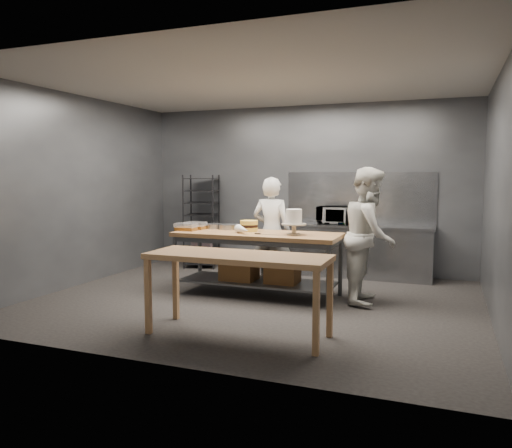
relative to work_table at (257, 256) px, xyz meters
The scene contains 16 objects.
ground 0.66m from the work_table, 73.28° to the right, with size 6.00×6.00×0.00m, color black.
back_wall 2.38m from the work_table, 87.52° to the left, with size 6.00×0.04×3.00m, color #4C4F54.
work_table is the anchor object (origin of this frame).
near_counter 1.85m from the work_table, 75.67° to the right, with size 2.00×0.70×0.90m.
back_counter 2.17m from the work_table, 59.59° to the left, with size 2.60×0.60×0.90m.
splashback_panel 2.55m from the work_table, 63.18° to the left, with size 2.60×0.02×0.90m, color slate.
speed_rack 2.56m from the work_table, 135.52° to the left, with size 0.75×0.78×1.75m.
chef_behind 0.71m from the work_table, 90.45° to the left, with size 0.63×0.41×1.72m, color white.
chef_right 1.62m from the work_table, ahead, with size 0.90×0.70×1.86m, color silver.
microwave 2.05m from the work_table, 69.16° to the left, with size 0.54×0.37×0.30m, color black.
frosted_cake_stand 0.81m from the work_table, ahead, with size 0.34×0.34×0.36m.
layer_cake 0.48m from the work_table, 144.39° to the left, with size 0.26×0.26×0.16m.
cake_pans 0.83m from the work_table, 158.69° to the left, with size 0.52×0.29×0.07m.
piping_bag 0.48m from the work_table, 122.76° to the right, with size 0.12×0.12×0.38m, color white.
offset_spatula 0.42m from the work_table, 46.66° to the right, with size 0.36×0.02×0.02m.
pastry_clamshells 1.15m from the work_table, behind, with size 0.35×0.43×0.11m.
Camera 1 is at (2.46, -6.36, 1.76)m, focal length 35.00 mm.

